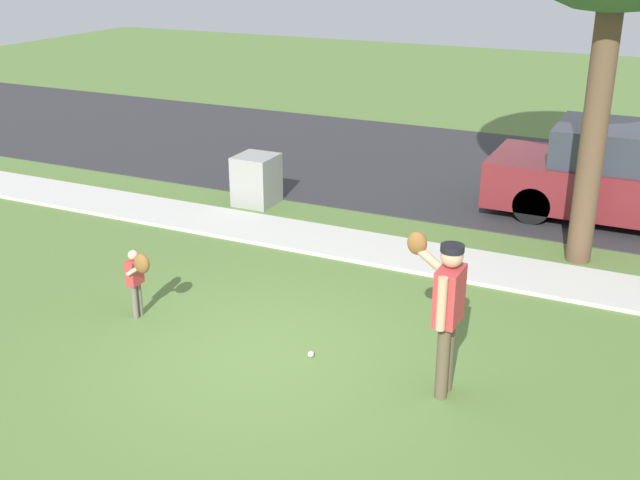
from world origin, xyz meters
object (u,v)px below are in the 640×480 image
person_adult (445,302)px  parked_suv_maroon (632,177)px  utility_cabinet (256,180)px  baseball (311,354)px  person_child (137,274)px

person_adult → parked_suv_maroon: person_adult is taller
utility_cabinet → person_adult: bearing=-43.3°
person_adult → baseball: size_ratio=23.38×
baseball → parked_suv_maroon: bearing=66.3°
utility_cabinet → parked_suv_maroon: size_ratio=0.19×
person_adult → baseball: 1.90m
person_child → parked_suv_maroon: bearing=52.1°
person_adult → utility_cabinet: 6.84m
baseball → utility_cabinet: 5.73m
utility_cabinet → parked_suv_maroon: 6.53m
baseball → utility_cabinet: utility_cabinet is taller
person_adult → parked_suv_maroon: (1.28, 6.60, -0.29)m
person_child → utility_cabinet: bearing=102.3°
utility_cabinet → person_child: bearing=-78.4°
person_child → baseball: (2.41, 0.07, -0.61)m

